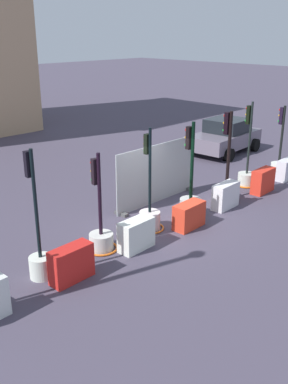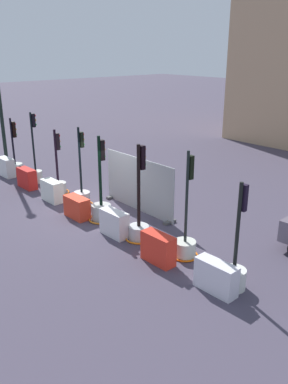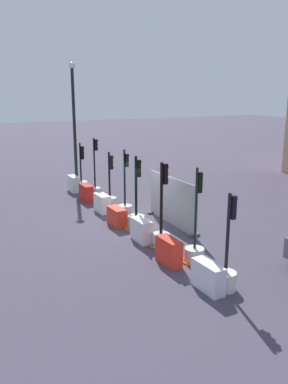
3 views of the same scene
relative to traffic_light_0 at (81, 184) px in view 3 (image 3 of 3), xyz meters
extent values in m
plane|color=#453E4F|center=(6.42, 0.29, -0.39)|extent=(120.00, 120.00, 0.00)
cylinder|color=silver|center=(0.00, -0.01, -0.13)|extent=(0.69, 0.69, 0.52)
cylinder|color=black|center=(0.00, -0.01, 1.22)|extent=(0.09, 0.09, 2.18)
cube|color=black|center=(0.01, 0.11, 1.76)|extent=(0.16, 0.16, 0.74)
sphere|color=red|center=(0.02, 0.20, 2.00)|extent=(0.10, 0.10, 0.10)
sphere|color=orange|center=(0.02, 0.20, 1.76)|extent=(0.10, 0.10, 0.10)
sphere|color=green|center=(0.02, 0.20, 1.51)|extent=(0.10, 0.10, 0.10)
torus|color=orange|center=(0.00, -0.01, -0.35)|extent=(0.94, 0.94, 0.07)
cylinder|color=silver|center=(1.80, 0.16, -0.12)|extent=(0.56, 0.56, 0.54)
cylinder|color=black|center=(1.80, 0.16, 1.46)|extent=(0.08, 0.08, 2.62)
cube|color=black|center=(1.79, 0.27, 2.40)|extent=(0.19, 0.16, 0.59)
sphere|color=red|center=(1.78, 0.36, 2.60)|extent=(0.11, 0.11, 0.11)
sphere|color=orange|center=(1.78, 0.36, 2.40)|extent=(0.11, 0.11, 0.11)
sphere|color=green|center=(1.78, 0.36, 2.20)|extent=(0.11, 0.11, 0.11)
cylinder|color=silver|center=(3.72, 0.21, -0.16)|extent=(0.65, 0.65, 0.46)
cylinder|color=black|center=(3.72, 0.21, 1.18)|extent=(0.10, 0.10, 2.22)
cube|color=black|center=(3.69, 0.33, 1.78)|extent=(0.18, 0.17, 0.68)
sphere|color=red|center=(3.68, 0.42, 2.01)|extent=(0.10, 0.10, 0.10)
sphere|color=orange|center=(3.68, 0.42, 1.78)|extent=(0.10, 0.10, 0.10)
sphere|color=green|center=(3.68, 0.42, 1.56)|extent=(0.10, 0.10, 0.10)
torus|color=orange|center=(3.72, 0.21, -0.36)|extent=(0.88, 0.88, 0.06)
cylinder|color=beige|center=(5.57, 0.18, -0.12)|extent=(0.62, 0.62, 0.54)
cylinder|color=black|center=(5.57, 0.18, 1.40)|extent=(0.08, 0.08, 2.50)
cube|color=black|center=(5.56, 0.28, 2.17)|extent=(0.17, 0.13, 0.57)
sphere|color=red|center=(5.56, 0.36, 2.36)|extent=(0.10, 0.10, 0.10)
sphere|color=orange|center=(5.56, 0.36, 2.17)|extent=(0.10, 0.10, 0.10)
sphere|color=green|center=(5.56, 0.36, 1.98)|extent=(0.10, 0.10, 0.10)
torus|color=orange|center=(5.57, 0.18, -0.36)|extent=(0.86, 0.86, 0.05)
cylinder|color=#A8A7A4|center=(7.19, -0.06, -0.11)|extent=(0.68, 0.68, 0.56)
cylinder|color=black|center=(7.19, -0.06, 1.39)|extent=(0.11, 0.11, 2.44)
cube|color=black|center=(7.17, 0.07, 2.11)|extent=(0.20, 0.18, 0.69)
sphere|color=red|center=(7.16, 0.16, 2.34)|extent=(0.11, 0.11, 0.11)
sphere|color=orange|center=(7.16, 0.16, 2.11)|extent=(0.11, 0.11, 0.11)
sphere|color=green|center=(7.16, 0.16, 1.88)|extent=(0.11, 0.11, 0.11)
torus|color=orange|center=(7.19, -0.06, -0.36)|extent=(0.94, 0.94, 0.06)
cylinder|color=silver|center=(9.21, -0.04, -0.16)|extent=(0.64, 0.64, 0.45)
cylinder|color=black|center=(9.21, -0.04, 1.37)|extent=(0.11, 0.11, 2.62)
cube|color=black|center=(9.20, 0.10, 2.26)|extent=(0.18, 0.16, 0.73)
sphere|color=red|center=(9.20, 0.19, 2.50)|extent=(0.11, 0.11, 0.11)
sphere|color=orange|center=(9.20, 0.19, 2.26)|extent=(0.11, 0.11, 0.11)
sphere|color=green|center=(9.20, 0.19, 2.01)|extent=(0.11, 0.11, 0.11)
torus|color=orange|center=(9.21, -0.04, -0.36)|extent=(0.89, 0.89, 0.06)
cylinder|color=silver|center=(10.95, 0.24, -0.15)|extent=(0.64, 0.64, 0.48)
cylinder|color=black|center=(10.95, 0.24, 1.43)|extent=(0.08, 0.08, 2.68)
cube|color=black|center=(10.94, 0.35, 2.28)|extent=(0.17, 0.15, 0.67)
sphere|color=red|center=(10.93, 0.43, 2.50)|extent=(0.10, 0.10, 0.10)
sphere|color=orange|center=(10.93, 0.43, 2.28)|extent=(0.10, 0.10, 0.10)
sphere|color=green|center=(10.93, 0.43, 2.06)|extent=(0.10, 0.10, 0.10)
torus|color=orange|center=(10.95, 0.24, -0.36)|extent=(0.80, 0.80, 0.05)
cylinder|color=silver|center=(12.90, -0.04, -0.12)|extent=(0.62, 0.62, 0.53)
cylinder|color=black|center=(12.90, -0.04, 1.28)|extent=(0.10, 0.10, 2.29)
cube|color=black|center=(12.91, 0.08, 2.02)|extent=(0.18, 0.15, 0.66)
sphere|color=red|center=(12.92, 0.16, 2.24)|extent=(0.11, 0.11, 0.11)
sphere|color=orange|center=(12.92, 0.16, 2.02)|extent=(0.11, 0.11, 0.11)
sphere|color=green|center=(12.92, 0.16, 1.80)|extent=(0.11, 0.11, 0.11)
cube|color=silver|center=(0.02, -0.45, 0.05)|extent=(1.03, 0.45, 0.88)
cube|color=red|center=(2.22, -0.47, 0.04)|extent=(1.08, 0.45, 0.85)
cube|color=white|center=(4.38, -0.45, 0.03)|extent=(1.04, 0.48, 0.84)
cube|color=red|center=(6.45, -0.59, -0.01)|extent=(1.05, 0.50, 0.77)
cube|color=silver|center=(8.51, -0.48, 0.03)|extent=(1.05, 0.46, 0.85)
cube|color=red|center=(10.70, -0.59, 0.05)|extent=(1.05, 0.45, 0.87)
cube|color=silver|center=(12.71, -0.50, 0.02)|extent=(1.12, 0.43, 0.82)
cylinder|color=black|center=(-1.41, 0.17, 2.96)|extent=(0.18, 0.18, 6.70)
sphere|color=silver|center=(-1.41, 0.17, 6.46)|extent=(0.36, 0.36, 0.36)
cube|color=#969DA0|center=(7.34, 1.53, 0.62)|extent=(3.69, 0.04, 2.01)
cube|color=#4C4C4C|center=(5.68, 1.53, -0.34)|extent=(0.16, 0.50, 0.10)
cube|color=#4C4C4C|center=(9.00, 1.53, -0.34)|extent=(0.16, 0.50, 0.10)
camera|label=1|loc=(-3.13, -8.02, 5.17)|focal=41.40mm
camera|label=2|loc=(18.09, -7.51, 5.34)|focal=37.78mm
camera|label=3|loc=(20.91, -6.68, 5.05)|focal=36.95mm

